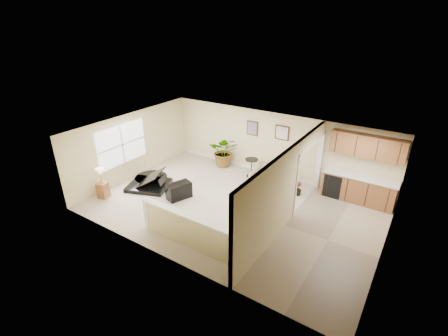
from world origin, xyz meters
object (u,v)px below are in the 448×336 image
Objects in this scene: accent_table at (251,165)px; palm_plant at (224,151)px; small_plant at (297,189)px; lamp_stand at (102,185)px; loveseat at (269,176)px; piano at (149,172)px; piano_bench at (179,191)px.

palm_plant is at bearing 168.87° from accent_table.
lamp_stand is at bearing -145.43° from small_plant.
accent_table is at bearing 169.68° from small_plant.
loveseat is 2.32m from palm_plant.
loveseat is 3.27× the size of small_plant.
small_plant is (2.05, -0.37, -0.26)m from accent_table.
palm_plant reaches higher than small_plant.
accent_table is 2.10m from small_plant.
loveseat is (3.58, 2.58, -0.26)m from piano.
small_plant is (1.23, -0.25, -0.09)m from loveseat.
piano is 2.71× the size of accent_table.
lamp_stand is at bearing -119.48° from loveseat.
accent_table is at bearing -171.14° from loveseat.
small_plant is 0.45× the size of lamp_stand.
accent_table is 5.48m from lamp_stand.
loveseat is 1.46× the size of lamp_stand.
loveseat is 0.85m from accent_table.
piano_bench is 0.76× the size of lamp_stand.
accent_table reaches higher than piano_bench.
palm_plant is 3.57m from small_plant.
loveseat is at bearing 43.35° from lamp_stand.
piano is 1.68m from lamp_stand.
piano is at bearing -114.02° from palm_plant.
lamp_stand is (-3.51, -4.21, -0.01)m from accent_table.
lamp_stand is (-0.75, -1.51, -0.10)m from piano.
piano reaches higher than accent_table.
accent_table is at bearing -11.13° from palm_plant.
piano_bench reaches higher than small_plant.
piano_bench is at bearing -26.14° from piano.
palm_plant is at bearing 169.34° from small_plant.
palm_plant is at bearing -172.94° from loveseat.
palm_plant reaches higher than lamp_stand.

